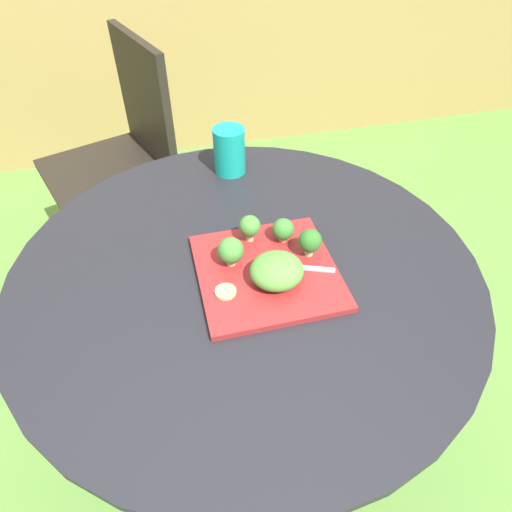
% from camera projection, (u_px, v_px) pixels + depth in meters
% --- Properties ---
extents(ground_plane, '(12.00, 12.00, 0.00)m').
position_uv_depth(ground_plane, '(249.00, 427.00, 1.45)').
color(ground_plane, '#568438').
extents(bamboo_fence, '(8.00, 0.08, 1.59)m').
position_uv_depth(bamboo_fence, '(160.00, 1.00, 2.19)').
color(bamboo_fence, '#9E7F47').
rests_on(bamboo_fence, ground_plane).
extents(patio_table, '(0.99, 0.99, 0.73)m').
position_uv_depth(patio_table, '(247.00, 334.00, 1.11)').
color(patio_table, black).
rests_on(patio_table, ground_plane).
extents(patio_chair, '(0.56, 0.56, 0.90)m').
position_uv_depth(patio_chair, '(124.00, 144.00, 1.72)').
color(patio_chair, black).
rests_on(patio_chair, ground_plane).
extents(salad_plate, '(0.28, 0.28, 0.01)m').
position_uv_depth(salad_plate, '(267.00, 272.00, 0.93)').
color(salad_plate, maroon).
rests_on(salad_plate, patio_table).
extents(drinking_glass, '(0.08, 0.08, 0.12)m').
position_uv_depth(drinking_glass, '(229.00, 153.00, 1.18)').
color(drinking_glass, '#149989').
rests_on(drinking_glass, patio_table).
extents(fork, '(0.15, 0.07, 0.00)m').
position_uv_depth(fork, '(289.00, 266.00, 0.92)').
color(fork, silver).
rests_on(fork, salad_plate).
extents(lettuce_mound, '(0.11, 0.10, 0.06)m').
position_uv_depth(lettuce_mound, '(277.00, 271.00, 0.88)').
color(lettuce_mound, '#519338').
rests_on(lettuce_mound, salad_plate).
extents(broccoli_floret_0, '(0.05, 0.05, 0.06)m').
position_uv_depth(broccoli_floret_0, '(250.00, 226.00, 0.96)').
color(broccoli_floret_0, '#99B770').
rests_on(broccoli_floret_0, salad_plate).
extents(broccoli_floret_1, '(0.05, 0.05, 0.05)m').
position_uv_depth(broccoli_floret_1, '(283.00, 229.00, 0.97)').
color(broccoli_floret_1, '#99B770').
rests_on(broccoli_floret_1, salad_plate).
extents(broccoli_floret_2, '(0.05, 0.05, 0.06)m').
position_uv_depth(broccoli_floret_2, '(231.00, 250.00, 0.91)').
color(broccoli_floret_2, '#99B770').
rests_on(broccoli_floret_2, salad_plate).
extents(broccoli_floret_3, '(0.05, 0.05, 0.06)m').
position_uv_depth(broccoli_floret_3, '(310.00, 241.00, 0.93)').
color(broccoli_floret_3, '#99B770').
rests_on(broccoli_floret_3, salad_plate).
extents(cucumber_slice_0, '(0.04, 0.04, 0.01)m').
position_uv_depth(cucumber_slice_0, '(226.00, 292.00, 0.87)').
color(cucumber_slice_0, '#8EB766').
rests_on(cucumber_slice_0, salad_plate).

